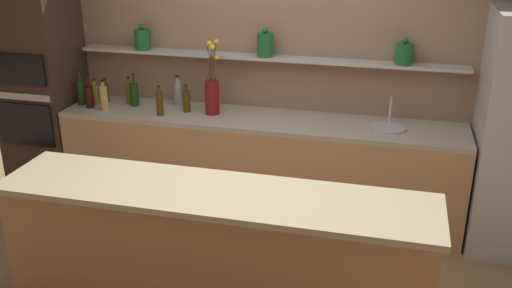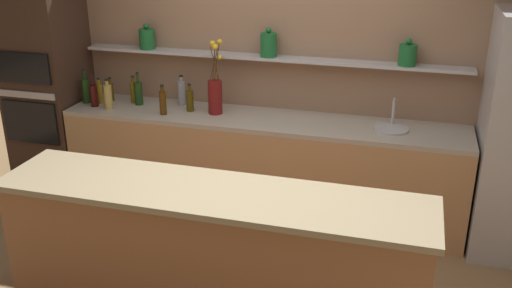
{
  "view_description": "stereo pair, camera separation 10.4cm",
  "coord_description": "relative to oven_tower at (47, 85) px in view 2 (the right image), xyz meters",
  "views": [
    {
      "loc": [
        1.01,
        -3.34,
        2.56
      ],
      "look_at": [
        0.05,
        0.41,
        1.01
      ],
      "focal_mm": 40.0,
      "sensor_mm": 36.0,
      "label": 1
    },
    {
      "loc": [
        1.11,
        -3.31,
        2.56
      ],
      "look_at": [
        0.05,
        0.41,
        1.01
      ],
      "focal_mm": 40.0,
      "sensor_mm": 36.0,
      "label": 2
    }
  ],
  "objects": [
    {
      "name": "back_wall_unit",
      "position": [
        2.27,
        0.36,
        0.25
      ],
      "size": [
        5.2,
        0.28,
        2.6
      ],
      "color": "#937056",
      "rests_on": "ground_plane"
    },
    {
      "name": "back_counter_unit",
      "position": [
        2.13,
        0.0,
        -0.6
      ],
      "size": [
        3.56,
        0.62,
        0.92
      ],
      "color": "tan",
      "rests_on": "ground_plane"
    },
    {
      "name": "island_counter",
      "position": [
        2.27,
        -1.65,
        -0.55
      ],
      "size": [
        2.7,
        0.61,
        1.02
      ],
      "color": "#99603D",
      "rests_on": "ground_plane"
    },
    {
      "name": "oven_tower",
      "position": [
        0.0,
        0.0,
        0.0
      ],
      "size": [
        0.66,
        0.64,
        2.12
      ],
      "color": "#3D281E",
      "rests_on": "ground_plane"
    },
    {
      "name": "flower_vase",
      "position": [
        1.71,
        0.02,
        0.07
      ],
      "size": [
        0.15,
        0.16,
        0.66
      ],
      "color": "maroon",
      "rests_on": "back_counter_unit"
    },
    {
      "name": "sink_fixture",
      "position": [
        3.25,
        0.01,
        -0.11
      ],
      "size": [
        0.29,
        0.29,
        0.25
      ],
      "color": "#B7B7BC",
      "rests_on": "back_counter_unit"
    },
    {
      "name": "bottle_wine_0",
      "position": [
        0.93,
        0.07,
        -0.02
      ],
      "size": [
        0.08,
        0.08,
        0.31
      ],
      "color": "#193814",
      "rests_on": "back_counter_unit"
    },
    {
      "name": "bottle_oil_1",
      "position": [
        0.85,
        0.12,
        -0.03
      ],
      "size": [
        0.06,
        0.06,
        0.26
      ],
      "color": "brown",
      "rests_on": "back_counter_unit"
    },
    {
      "name": "bottle_oil_2",
      "position": [
        0.62,
        0.1,
        -0.05
      ],
      "size": [
        0.05,
        0.05,
        0.23
      ],
      "color": "#47380A",
      "rests_on": "back_counter_unit"
    },
    {
      "name": "bottle_wine_3",
      "position": [
        0.43,
        -0.02,
        -0.01
      ],
      "size": [
        0.07,
        0.07,
        0.33
      ],
      "color": "#193814",
      "rests_on": "back_counter_unit"
    },
    {
      "name": "bottle_oil_4",
      "position": [
        1.46,
        0.02,
        -0.04
      ],
      "size": [
        0.07,
        0.07,
        0.25
      ],
      "color": "#47380A",
      "rests_on": "back_counter_unit"
    },
    {
      "name": "bottle_wine_5",
      "position": [
        0.56,
        -0.09,
        -0.03
      ],
      "size": [
        0.07,
        0.07,
        0.29
      ],
      "color": "#380C0C",
      "rests_on": "back_counter_unit"
    },
    {
      "name": "bottle_spirit_6",
      "position": [
        0.72,
        -0.12,
        -0.02
      ],
      "size": [
        0.07,
        0.07,
        0.28
      ],
      "color": "tan",
      "rests_on": "back_counter_unit"
    },
    {
      "name": "bottle_spirit_7",
      "position": [
        1.27,
        -0.14,
        -0.02
      ],
      "size": [
        0.06,
        0.06,
        0.27
      ],
      "color": "#4C2D0C",
      "rests_on": "back_counter_unit"
    },
    {
      "name": "bottle_spirit_8",
      "position": [
        1.32,
        0.17,
        -0.02
      ],
      "size": [
        0.07,
        0.07,
        0.29
      ],
      "color": "gray",
      "rests_on": "back_counter_unit"
    },
    {
      "name": "bottle_oil_9",
      "position": [
        0.56,
        0.01,
        -0.04
      ],
      "size": [
        0.06,
        0.06,
        0.24
      ],
      "color": "olive",
      "rests_on": "back_counter_unit"
    }
  ]
}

